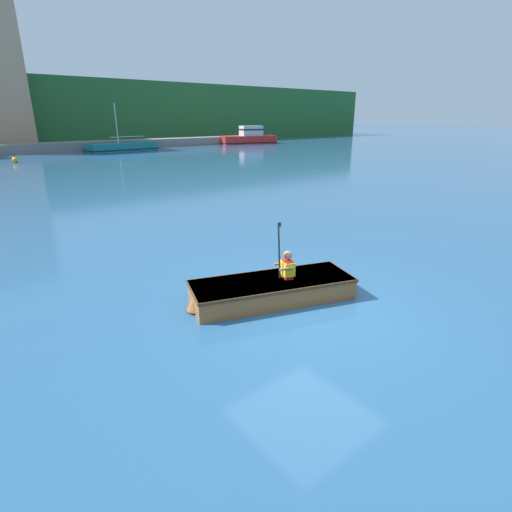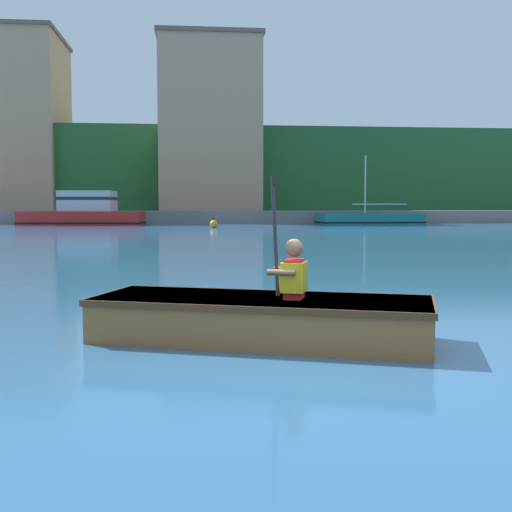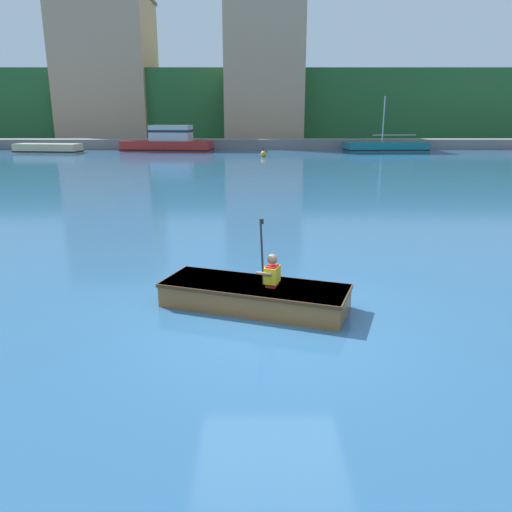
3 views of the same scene
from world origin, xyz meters
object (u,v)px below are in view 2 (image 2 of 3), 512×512
Objects in this scene: person_paddler at (293,272)px; moored_boat_dock_east_inner at (84,212)px; moored_boat_dock_west_end at (370,219)px; rowboat_foreground at (257,316)px; channel_buoy at (214,224)px.

moored_boat_dock_east_inner is at bearing 102.15° from person_paddler.
moored_boat_dock_east_inner is 7.16× the size of person_paddler.
person_paddler is (7.87, -36.54, -0.16)m from moored_boat_dock_east_inner.
moored_boat_dock_west_end reaches higher than rowboat_foreground.
rowboat_foreground is at bearing -91.20° from channel_buoy.
moored_boat_dock_east_inner is 37.20m from rowboat_foreground.
moored_boat_dock_east_inner is 10.04m from channel_buoy.
person_paddler reaches higher than channel_buoy.
rowboat_foreground is (7.54, -36.42, -0.59)m from moored_boat_dock_east_inner.
channel_buoy is (0.64, 30.64, -0.01)m from rowboat_foreground.
person_paddler is at bearing -106.80° from moored_boat_dock_west_end.
moored_boat_dock_west_end is 38.52m from rowboat_foreground.
moored_boat_dock_west_end is at bearing 72.69° from rowboat_foreground.
channel_buoy is at bearing 88.80° from rowboat_foreground.
channel_buoy is at bearing 89.41° from person_paddler.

